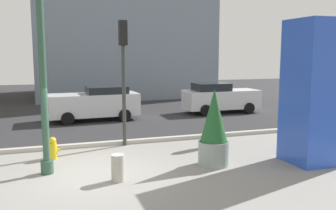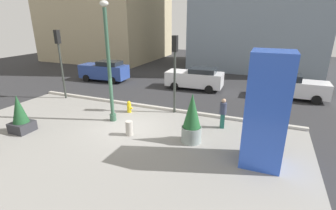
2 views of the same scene
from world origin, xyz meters
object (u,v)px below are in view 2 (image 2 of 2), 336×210
fire_hydrant (129,107)px  pedestrian_by_curb (223,112)px  potted_plant_mid_plaza (192,120)px  concrete_bollard (129,128)px  traffic_light_far_side (175,62)px  lamp_post (109,67)px  potted_plant_near_right (20,116)px  car_passing_lane (105,71)px  car_far_lane (293,87)px  car_intersection (195,78)px  art_pillar_blue (266,111)px  traffic_light_corner (60,54)px

fire_hydrant → pedestrian_by_curb: (5.79, -0.11, 0.54)m
potted_plant_mid_plaza → fire_hydrant: 5.30m
concrete_bollard → traffic_light_far_side: (0.96, 3.82, 2.76)m
lamp_post → potted_plant_near_right: 5.14m
potted_plant_mid_plaza → car_passing_lane: 14.06m
pedestrian_by_curb → fire_hydrant: bearing=178.9°
potted_plant_near_right → car_far_lane: (13.23, 11.52, 0.01)m
potted_plant_near_right → car_intersection: 12.79m
concrete_bollard → car_intersection: size_ratio=0.16×
pedestrian_by_curb → art_pillar_blue: bearing=-53.7°
art_pillar_blue → fire_hydrant: 8.58m
lamp_post → potted_plant_mid_plaza: size_ratio=2.66×
car_passing_lane → fire_hydrant: bearing=-44.8°
traffic_light_far_side → traffic_light_corner: size_ratio=0.96×
potted_plant_near_right → fire_hydrant: 5.84m
concrete_bollard → pedestrian_by_curb: pedestrian_by_curb is taller
art_pillar_blue → potted_plant_near_right: art_pillar_blue is taller
lamp_post → potted_plant_near_right: bearing=-139.3°
fire_hydrant → car_far_lane: 11.86m
concrete_bollard → car_intersection: (0.58, 9.59, 0.53)m
concrete_bollard → pedestrian_by_curb: size_ratio=0.46×
car_passing_lane → potted_plant_mid_plaza: bearing=-37.7°
concrete_bollard → car_far_lane: car_far_lane is taller
potted_plant_near_right → car_passing_lane: 11.18m
lamp_post → art_pillar_blue: lamp_post is taller
fire_hydrant → traffic_light_corner: (-5.85, 0.78, 2.87)m
fire_hydrant → potted_plant_mid_plaza: bearing=-25.5°
car_intersection → car_passing_lane: bearing=-176.7°
art_pillar_blue → fire_hydrant: art_pillar_blue is taller
potted_plant_mid_plaza → car_passing_lane: bearing=142.3°
fire_hydrant → traffic_light_far_side: 3.95m
potted_plant_mid_plaza → car_passing_lane: size_ratio=0.53×
potted_plant_mid_plaza → pedestrian_by_curb: (1.05, 2.14, -0.22)m
car_intersection → car_far_lane: 7.31m
fire_hydrant → traffic_light_far_side: (2.61, 1.07, 2.76)m
car_far_lane → car_passing_lane: bearing=-177.6°
traffic_light_far_side → potted_plant_near_right: bearing=-138.5°
potted_plant_mid_plaza → car_intersection: (-2.51, 9.09, -0.22)m
potted_plant_mid_plaza → car_intersection: 9.44m
concrete_bollard → potted_plant_near_right: bearing=-161.9°
potted_plant_mid_plaza → traffic_light_corner: bearing=164.0°
potted_plant_mid_plaza → car_intersection: potted_plant_mid_plaza is taller
pedestrian_by_curb → car_passing_lane: bearing=152.0°
concrete_bollard → traffic_light_far_side: bearing=75.9°
potted_plant_near_right → pedestrian_by_curb: bearing=24.9°
potted_plant_mid_plaza → potted_plant_near_right: bearing=-165.1°
potted_plant_mid_plaza → car_far_lane: size_ratio=0.54×
potted_plant_near_right → fire_hydrant: bearing=50.6°
traffic_light_far_side → car_far_lane: 9.41m
potted_plant_near_right → car_intersection: bearing=62.4°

